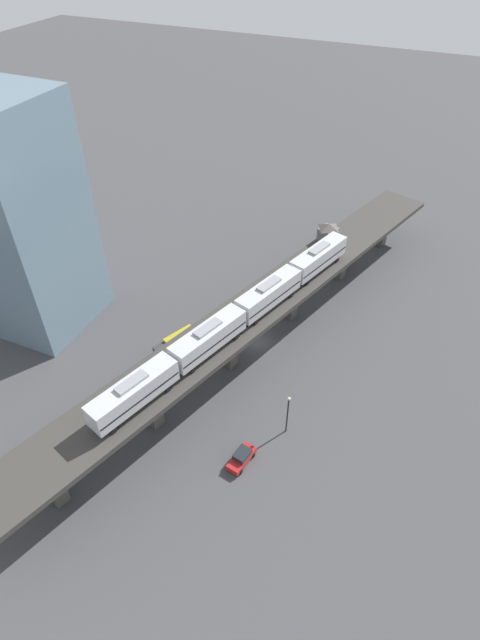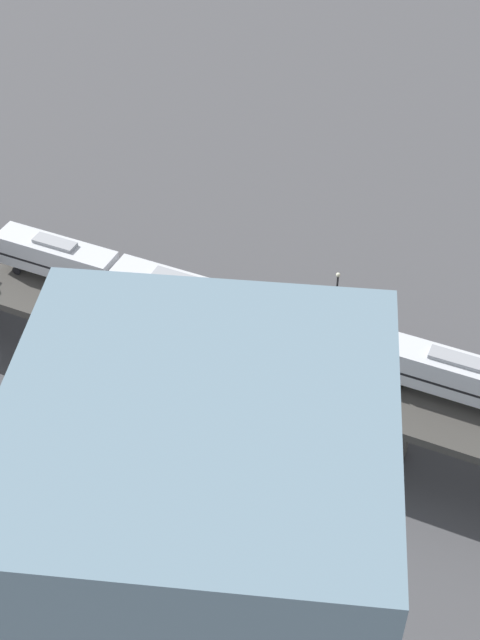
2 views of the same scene
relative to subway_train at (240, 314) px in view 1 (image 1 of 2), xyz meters
The scene contains 9 objects.
ground_plane 11.91m from the subway_train, 94.44° to the right, with size 400.00×400.00×0.00m, color #424244.
elevated_viaduct 7.13m from the subway_train, 94.83° to the right, with size 36.44×90.09×7.77m.
subway_train is the anchor object (origin of this frame).
signal_hut 27.72m from the subway_train, 100.14° to the right, with size 4.06×4.06×3.40m.
street_car_red 19.26m from the subway_train, 114.42° to the left, with size 2.56×4.65×1.89m.
street_car_silver 31.78m from the subway_train, 102.63° to the right, with size 3.22×4.75×1.89m.
delivery_truck 13.26m from the subway_train, ahead, with size 4.97×7.49×3.20m.
street_lamp 14.94m from the subway_train, 140.68° to the left, with size 0.44×0.44×6.94m.
office_tower 35.91m from the subway_train, ahead, with size 16.00×16.00×36.00m.
Camera 1 is at (-20.69, 54.13, 55.55)m, focal length 28.00 mm.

